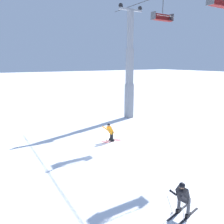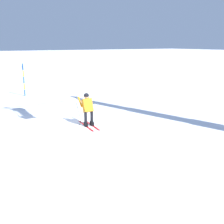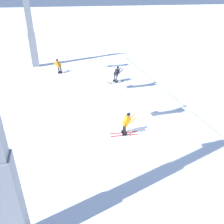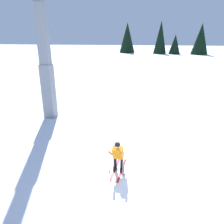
# 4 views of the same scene
# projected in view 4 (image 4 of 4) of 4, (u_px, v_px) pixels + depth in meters

# --- Properties ---
(ground_plane) EXTENTS (260.00, 260.00, 0.00)m
(ground_plane) POSITION_uv_depth(u_px,v_px,m) (129.00, 188.00, 8.06)
(ground_plane) COLOR white
(skier_carving_main) EXTENTS (0.74, 1.76, 1.58)m
(skier_carving_main) POSITION_uv_depth(u_px,v_px,m) (118.00, 155.00, 8.78)
(skier_carving_main) COLOR red
(skier_carving_main) RESTS_ON ground_plane
(lift_tower_near) EXTENTS (0.73, 2.83, 11.67)m
(lift_tower_near) POSITION_uv_depth(u_px,v_px,m) (44.00, 46.00, 13.54)
(lift_tower_near) COLOR gray
(lift_tower_near) RESTS_ON ground_plane
(tree_line_ridge) EXTENTS (37.11, 10.94, 9.99)m
(tree_line_ridge) POSITION_uv_depth(u_px,v_px,m) (172.00, 39.00, 66.78)
(tree_line_ridge) COLOR black
(tree_line_ridge) RESTS_ON ground_plane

